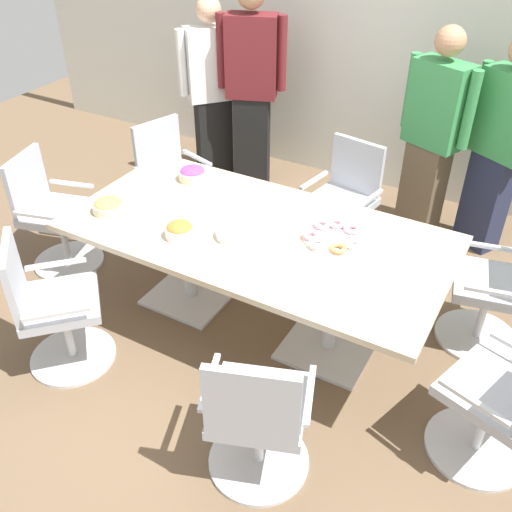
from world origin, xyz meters
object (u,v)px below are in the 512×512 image
at_px(conference_table, 256,246).
at_px(office_chair_0, 502,405).
at_px(office_chair_1, 499,293).
at_px(person_standing_0, 212,91).
at_px(office_chair_4, 53,218).
at_px(person_standing_3, 500,146).
at_px(person_standing_1, 252,86).
at_px(person_standing_2, 432,135).
at_px(snack_bowl_candy_mix, 193,174).
at_px(office_chair_5, 53,311).
at_px(office_chair_3, 171,183).
at_px(snack_bowl_pretzels, 180,230).
at_px(snack_bowl_cookies, 109,206).
at_px(office_chair_2, 343,206).
at_px(plate_stack, 235,234).
at_px(donut_platter, 333,236).
at_px(office_chair_6, 257,421).

relative_size(conference_table, office_chair_0, 2.64).
relative_size(office_chair_1, person_standing_0, 0.54).
xyz_separation_m(office_chair_4, person_standing_3, (2.80, 1.90, 0.47)).
bearing_deg(person_standing_0, person_standing_1, 137.05).
distance_m(person_standing_2, snack_bowl_candy_mix, 1.88).
distance_m(office_chair_0, office_chair_5, 2.58).
distance_m(conference_table, office_chair_3, 1.46).
relative_size(person_standing_2, snack_bowl_pretzels, 9.33).
bearing_deg(conference_table, office_chair_4, -174.83).
relative_size(snack_bowl_cookies, snack_bowl_pretzels, 1.15).
bearing_deg(snack_bowl_pretzels, office_chair_5, -128.88).
bearing_deg(person_standing_3, office_chair_0, 132.75).
bearing_deg(office_chair_5, person_standing_1, 137.42).
distance_m(office_chair_2, snack_bowl_pretzels, 1.54).
relative_size(office_chair_2, plate_stack, 3.95).
distance_m(office_chair_2, donut_platter, 1.06).
xyz_separation_m(office_chair_3, person_standing_0, (-0.18, 0.94, 0.48)).
bearing_deg(office_chair_1, snack_bowl_pretzels, 104.32).
bearing_deg(snack_bowl_candy_mix, plate_stack, -37.05).
height_order(office_chair_0, snack_bowl_pretzels, office_chair_0).
bearing_deg(snack_bowl_pretzels, office_chair_6, -37.53).
bearing_deg(office_chair_6, person_standing_0, 106.69).
bearing_deg(person_standing_0, plate_stack, 77.71).
xyz_separation_m(office_chair_6, donut_platter, (-0.14, 1.18, 0.36)).
distance_m(office_chair_5, person_standing_1, 2.72).
xyz_separation_m(office_chair_4, donut_platter, (2.15, 0.30, 0.36)).
bearing_deg(office_chair_5, donut_platter, 83.29).
xyz_separation_m(office_chair_1, person_standing_2, (-0.81, 1.08, 0.48)).
bearing_deg(office_chair_5, person_standing_3, 97.85).
bearing_deg(person_standing_2, plate_stack, 90.37).
relative_size(office_chair_6, snack_bowl_candy_mix, 4.51).
relative_size(office_chair_3, office_chair_4, 1.00).
height_order(office_chair_2, office_chair_5, same).
bearing_deg(snack_bowl_candy_mix, snack_bowl_pretzels, -61.29).
distance_m(person_standing_0, snack_bowl_pretzels, 2.24).
distance_m(conference_table, office_chair_5, 1.31).
xyz_separation_m(conference_table, office_chair_2, (0.16, 1.10, -0.22)).
relative_size(conference_table, person_standing_2, 1.41).
bearing_deg(snack_bowl_cookies, office_chair_0, -1.43).
bearing_deg(office_chair_5, office_chair_1, 77.86).
xyz_separation_m(person_standing_1, snack_bowl_cookies, (0.07, -2.00, -0.19)).
height_order(office_chair_4, office_chair_6, same).
relative_size(office_chair_0, office_chair_6, 1.00).
bearing_deg(office_chair_2, person_standing_1, -17.62).
height_order(office_chair_4, person_standing_3, person_standing_3).
relative_size(snack_bowl_pretzels, snack_bowl_candy_mix, 0.91).
bearing_deg(office_chair_1, person_standing_3, 3.55).
relative_size(office_chair_1, office_chair_2, 1.00).
bearing_deg(conference_table, office_chair_2, 81.63).
bearing_deg(person_standing_3, snack_bowl_pretzels, 83.22).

